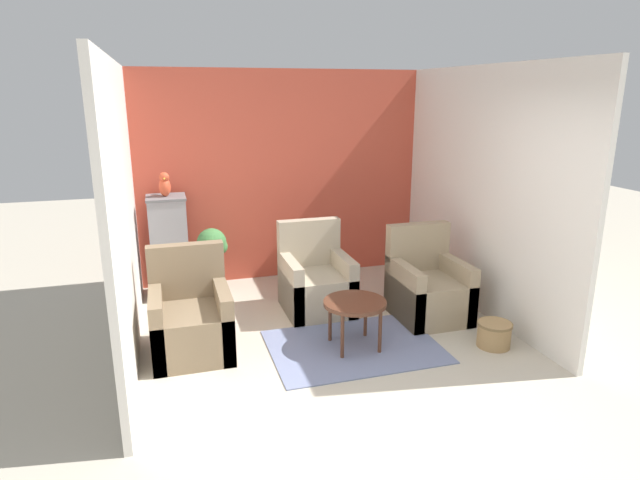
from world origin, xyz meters
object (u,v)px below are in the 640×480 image
wicker_basket (494,333)px  armchair_middle (316,283)px  armchair_left (191,321)px  parrot (165,185)px  birdcage (170,247)px  armchair_right (428,289)px  potted_plant (212,250)px  coffee_table (355,306)px

wicker_basket → armchair_middle: bearing=135.7°
armchair_left → parrot: bearing=94.8°
armchair_middle → birdcage: birdcage is taller
armchair_left → wicker_basket: (2.85, -0.74, -0.18)m
armchair_right → armchair_middle: bearing=154.6°
armchair_right → birdcage: bearing=151.3°
parrot → potted_plant: size_ratio=0.36×
birdcage → wicker_basket: bearing=-37.9°
coffee_table → armchair_left: (-1.53, 0.36, -0.12)m
birdcage → potted_plant: size_ratio=1.51×
armchair_right → parrot: bearing=151.2°
coffee_table → birdcage: bearing=130.4°
armchair_middle → potted_plant: armchair_middle is taller
armchair_left → potted_plant: armchair_left is taller
potted_plant → armchair_left: bearing=-103.0°
coffee_table → potted_plant: (-1.17, 1.92, 0.12)m
birdcage → parrot: 0.75m
parrot → potted_plant: bearing=-3.6°
coffee_table → wicker_basket: bearing=-15.7°
armchair_right → parrot: (-2.70, 1.48, 1.05)m
coffee_table → armchair_middle: armchair_middle is taller
armchair_middle → birdcage: (-1.56, 0.94, 0.30)m
armchair_middle → wicker_basket: size_ratio=2.96×
parrot → wicker_basket: bearing=-38.0°
armchair_left → armchair_right: (2.56, 0.11, 0.00)m
birdcage → armchair_middle: bearing=-31.0°
birdcage → coffee_table: bearing=-49.6°
coffee_table → parrot: 2.73m
armchair_right → wicker_basket: armchair_right is taller
armchair_right → parrot: 3.25m
armchair_middle → parrot: size_ratio=3.43×
armchair_left → birdcage: bearing=94.8°
armchair_right → wicker_basket: bearing=-71.1°
armchair_middle → coffee_table: bearing=-84.5°
birdcage → parrot: parrot is taller
birdcage → potted_plant: bearing=-3.3°
armchair_right → parrot: parrot is taller
coffee_table → wicker_basket: 1.41m
wicker_basket → potted_plant: bearing=137.3°
armchair_middle → potted_plant: (-1.07, 0.91, 0.23)m
birdcage → parrot: bearing=90.0°
armchair_middle → birdcage: bearing=149.0°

